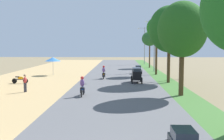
{
  "coord_description": "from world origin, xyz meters",
  "views": [
    {
      "loc": [
        0.26,
        -8.7,
        4.3
      ],
      "look_at": [
        -0.47,
        17.4,
        1.94
      ],
      "focal_mm": 44.51,
      "sensor_mm": 36.0,
      "label": 1
    }
  ],
  "objects_px": {
    "parked_motorbike_third": "(20,79)",
    "pedestrian_on_shoulder": "(25,82)",
    "median_tree_third": "(169,29)",
    "streetlamp_mid": "(145,43)",
    "utility_pole_near": "(181,44)",
    "median_tree_fifth": "(150,39)",
    "motorbike_ahead_second": "(104,73)",
    "streetlamp_near": "(154,42)",
    "vendor_umbrella": "(53,59)",
    "car_van_black": "(137,74)",
    "median_tree_fourth": "(157,28)",
    "motorbike_foreground_rider": "(82,87)",
    "car_hatchback_white": "(138,69)",
    "median_tree_second": "(182,30)"
  },
  "relations": [
    {
      "from": "parked_motorbike_third",
      "to": "median_tree_third",
      "type": "height_order",
      "value": "median_tree_third"
    },
    {
      "from": "streetlamp_near",
      "to": "motorbike_ahead_second",
      "type": "bearing_deg",
      "value": -126.45
    },
    {
      "from": "parked_motorbike_third",
      "to": "median_tree_fifth",
      "type": "xyz_separation_m",
      "value": [
        16.59,
        21.8,
        4.87
      ]
    },
    {
      "from": "pedestrian_on_shoulder",
      "to": "median_tree_third",
      "type": "relative_size",
      "value": 0.19
    },
    {
      "from": "car_hatchback_white",
      "to": "median_tree_fifth",
      "type": "bearing_deg",
      "value": 75.59
    },
    {
      "from": "median_tree_second",
      "to": "motorbike_foreground_rider",
      "type": "relative_size",
      "value": 4.37
    },
    {
      "from": "parked_motorbike_third",
      "to": "car_hatchback_white",
      "type": "distance_m",
      "value": 17.42
    },
    {
      "from": "parked_motorbike_third",
      "to": "streetlamp_mid",
      "type": "bearing_deg",
      "value": 62.85
    },
    {
      "from": "utility_pole_near",
      "to": "median_tree_fifth",
      "type": "bearing_deg",
      "value": 96.65
    },
    {
      "from": "car_hatchback_white",
      "to": "utility_pole_near",
      "type": "bearing_deg",
      "value": -51.31
    },
    {
      "from": "motorbike_foreground_rider",
      "to": "median_tree_fifth",
      "type": "bearing_deg",
      "value": 73.55
    },
    {
      "from": "car_hatchback_white",
      "to": "motorbike_foreground_rider",
      "type": "xyz_separation_m",
      "value": [
        -5.8,
        -18.23,
        0.11
      ]
    },
    {
      "from": "vendor_umbrella",
      "to": "car_van_black",
      "type": "relative_size",
      "value": 1.05
    },
    {
      "from": "median_tree_fifth",
      "to": "streetlamp_mid",
      "type": "height_order",
      "value": "streetlamp_mid"
    },
    {
      "from": "motorbike_foreground_rider",
      "to": "median_tree_third",
      "type": "bearing_deg",
      "value": 45.45
    },
    {
      "from": "car_van_black",
      "to": "median_tree_second",
      "type": "bearing_deg",
      "value": -67.08
    },
    {
      "from": "median_tree_fourth",
      "to": "streetlamp_mid",
      "type": "height_order",
      "value": "median_tree_fourth"
    },
    {
      "from": "car_van_black",
      "to": "median_tree_fifth",
      "type": "bearing_deg",
      "value": 80.02
    },
    {
      "from": "median_tree_second",
      "to": "streetlamp_mid",
      "type": "height_order",
      "value": "streetlamp_mid"
    },
    {
      "from": "car_van_black",
      "to": "motorbike_ahead_second",
      "type": "height_order",
      "value": "car_van_black"
    },
    {
      "from": "streetlamp_near",
      "to": "vendor_umbrella",
      "type": "bearing_deg",
      "value": -158.07
    },
    {
      "from": "vendor_umbrella",
      "to": "motorbike_ahead_second",
      "type": "height_order",
      "value": "vendor_umbrella"
    },
    {
      "from": "utility_pole_near",
      "to": "median_tree_third",
      "type": "bearing_deg",
      "value": -120.83
    },
    {
      "from": "utility_pole_near",
      "to": "motorbike_ahead_second",
      "type": "distance_m",
      "value": 10.22
    },
    {
      "from": "median_tree_fifth",
      "to": "motorbike_ahead_second",
      "type": "relative_size",
      "value": 3.74
    },
    {
      "from": "streetlamp_near",
      "to": "car_van_black",
      "type": "xyz_separation_m",
      "value": [
        -3.65,
        -13.68,
        -3.72
      ]
    },
    {
      "from": "pedestrian_on_shoulder",
      "to": "median_tree_fourth",
      "type": "relative_size",
      "value": 0.2
    },
    {
      "from": "pedestrian_on_shoulder",
      "to": "utility_pole_near",
      "type": "relative_size",
      "value": 0.19
    },
    {
      "from": "vendor_umbrella",
      "to": "streetlamp_mid",
      "type": "relative_size",
      "value": 0.31
    },
    {
      "from": "pedestrian_on_shoulder",
      "to": "streetlamp_mid",
      "type": "xyz_separation_m",
      "value": [
        14.06,
        37.95,
        3.77
      ]
    },
    {
      "from": "utility_pole_near",
      "to": "car_van_black",
      "type": "xyz_separation_m",
      "value": [
        -5.68,
        -3.74,
        -3.4
      ]
    },
    {
      "from": "vendor_umbrella",
      "to": "median_tree_third",
      "type": "height_order",
      "value": "median_tree_third"
    },
    {
      "from": "streetlamp_mid",
      "to": "pedestrian_on_shoulder",
      "type": "bearing_deg",
      "value": -110.32
    },
    {
      "from": "median_tree_third",
      "to": "streetlamp_mid",
      "type": "relative_size",
      "value": 1.06
    },
    {
      "from": "vendor_umbrella",
      "to": "car_hatchback_white",
      "type": "bearing_deg",
      "value": 10.01
    },
    {
      "from": "streetlamp_mid",
      "to": "car_hatchback_white",
      "type": "relative_size",
      "value": 4.07
    },
    {
      "from": "vendor_umbrella",
      "to": "pedestrian_on_shoulder",
      "type": "relative_size",
      "value": 1.56
    },
    {
      "from": "median_tree_second",
      "to": "utility_pole_near",
      "type": "height_order",
      "value": "utility_pole_near"
    },
    {
      "from": "utility_pole_near",
      "to": "motorbike_ahead_second",
      "type": "height_order",
      "value": "utility_pole_near"
    },
    {
      "from": "utility_pole_near",
      "to": "car_hatchback_white",
      "type": "relative_size",
      "value": 4.23
    },
    {
      "from": "median_tree_fifth",
      "to": "median_tree_second",
      "type": "bearing_deg",
      "value": -90.78
    },
    {
      "from": "median_tree_fourth",
      "to": "utility_pole_near",
      "type": "distance_m",
      "value": 6.03
    },
    {
      "from": "parked_motorbike_third",
      "to": "pedestrian_on_shoulder",
      "type": "bearing_deg",
      "value": -66.14
    },
    {
      "from": "streetlamp_near",
      "to": "motorbike_foreground_rider",
      "type": "distance_m",
      "value": 24.05
    },
    {
      "from": "pedestrian_on_shoulder",
      "to": "streetlamp_mid",
      "type": "bearing_deg",
      "value": 69.68
    },
    {
      "from": "vendor_umbrella",
      "to": "median_tree_third",
      "type": "distance_m",
      "value": 17.06
    },
    {
      "from": "median_tree_fifth",
      "to": "streetlamp_near",
      "type": "height_order",
      "value": "streetlamp_near"
    },
    {
      "from": "pedestrian_on_shoulder",
      "to": "vendor_umbrella",
      "type": "bearing_deg",
      "value": 93.63
    },
    {
      "from": "median_tree_fourth",
      "to": "car_hatchback_white",
      "type": "bearing_deg",
      "value": 159.23
    },
    {
      "from": "vendor_umbrella",
      "to": "motorbike_ahead_second",
      "type": "xyz_separation_m",
      "value": [
        7.41,
        -4.2,
        -1.45
      ]
    }
  ]
}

